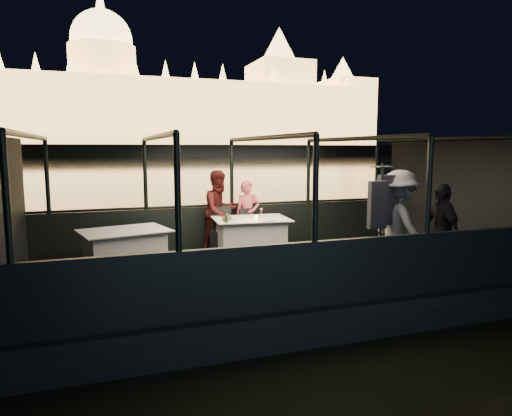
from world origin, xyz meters
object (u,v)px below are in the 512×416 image
object	(u,v)px
dining_table_aft	(125,251)
coat_stand	(380,227)
person_woman_coral	(248,214)
dining_table_central	(251,237)
person_man_maroon	(220,215)
passenger_dark	(441,227)
passenger_stripe	(399,227)
chair_port_left	(224,231)
wine_bottle	(226,215)
chair_port_right	(250,230)

from	to	relation	value
dining_table_aft	coat_stand	size ratio (longest dim) A/B	0.75
coat_stand	person_woman_coral	world-z (taller)	coat_stand
dining_table_central	person_man_maroon	size ratio (longest dim) A/B	0.86
person_man_maroon	person_woman_coral	bearing A→B (deg)	-22.60
person_man_maroon	passenger_dark	size ratio (longest dim) A/B	1.07
coat_stand	passenger_dark	xyz separation A→B (m)	(1.07, -0.12, -0.05)
person_woman_coral	person_man_maroon	size ratio (longest dim) A/B	0.86
dining_table_central	passenger_dark	size ratio (longest dim) A/B	0.92
dining_table_central	passenger_stripe	size ratio (longest dim) A/B	0.81
chair_port_left	person_man_maroon	xyz separation A→B (m)	(-0.02, 0.27, 0.30)
person_man_maroon	passenger_stripe	xyz separation A→B (m)	(2.24, -2.96, 0.10)
dining_table_aft	person_man_maroon	distance (m)	2.33
chair_port_left	wine_bottle	distance (m)	0.95
person_woman_coral	chair_port_left	bearing A→B (deg)	-150.11
chair_port_right	coat_stand	bearing A→B (deg)	-88.80
coat_stand	person_man_maroon	world-z (taller)	coat_stand
passenger_stripe	wine_bottle	size ratio (longest dim) A/B	6.19
coat_stand	wine_bottle	world-z (taller)	coat_stand
person_man_maroon	passenger_dark	distance (m)	4.29
chair_port_right	wine_bottle	size ratio (longest dim) A/B	3.02
dining_table_aft	wine_bottle	world-z (taller)	wine_bottle
passenger_dark	passenger_stripe	bearing A→B (deg)	-98.62
dining_table_central	passenger_dark	distance (m)	3.49
dining_table_central	coat_stand	bearing A→B (deg)	-59.19
dining_table_central	chair_port_right	bearing A→B (deg)	74.51
coat_stand	person_woman_coral	distance (m)	3.28
dining_table_central	wine_bottle	xyz separation A→B (m)	(-0.60, -0.36, 0.53)
dining_table_central	dining_table_aft	xyz separation A→B (m)	(-2.42, -0.46, 0.00)
dining_table_central	person_woman_coral	size ratio (longest dim) A/B	1.00
coat_stand	wine_bottle	size ratio (longest dim) A/B	6.55
dining_table_aft	coat_stand	xyz separation A→B (m)	(3.80, -1.86, 0.51)
dining_table_aft	person_woman_coral	distance (m)	2.86
person_man_maroon	wine_bottle	world-z (taller)	person_man_maroon
dining_table_aft	person_woman_coral	size ratio (longest dim) A/B	0.98
wine_bottle	passenger_stripe	bearing A→B (deg)	-38.05
chair_port_left	passenger_stripe	size ratio (longest dim) A/B	0.52
person_man_maroon	chair_port_left	bearing A→B (deg)	-109.14
person_woman_coral	dining_table_aft	bearing A→B (deg)	-150.19
dining_table_aft	passenger_stripe	world-z (taller)	passenger_stripe
dining_table_aft	coat_stand	world-z (taller)	coat_stand
chair_port_left	passenger_dark	bearing A→B (deg)	-58.66
dining_table_aft	chair_port_right	bearing A→B (deg)	19.65
person_woman_coral	passenger_dark	size ratio (longest dim) A/B	0.92
passenger_dark	chair_port_left	bearing A→B (deg)	-126.19
chair_port_left	passenger_stripe	bearing A→B (deg)	-63.90
dining_table_aft	passenger_stripe	xyz separation A→B (m)	(4.21, -1.78, 0.47)
chair_port_left	coat_stand	xyz separation A→B (m)	(1.81, -2.77, 0.45)
dining_table_central	person_woman_coral	xyz separation A→B (m)	(0.16, 0.72, 0.36)
chair_port_left	passenger_stripe	distance (m)	3.51
chair_port_left	wine_bottle	xyz separation A→B (m)	(-0.17, -0.81, 0.47)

